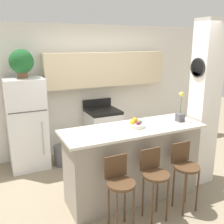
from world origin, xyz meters
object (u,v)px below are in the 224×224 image
object	(u,v)px
fruit_bowl	(136,124)
trash_bin	(62,155)
orchid_vase	(180,113)
refrigerator	(27,124)
potted_plant_on_fridge	(21,62)
bar_stool_left	(120,184)
bar_stool_right	(185,167)
bar_stool_mid	(154,175)
stove_range	(103,131)

from	to	relation	value
fruit_bowl	trash_bin	world-z (taller)	fruit_bowl
orchid_vase	trash_bin	size ratio (longest dim) A/B	1.18
refrigerator	orchid_vase	size ratio (longest dim) A/B	3.63
refrigerator	trash_bin	distance (m)	0.85
potted_plant_on_fridge	bar_stool_left	bearing A→B (deg)	-71.64
orchid_vase	trash_bin	world-z (taller)	orchid_vase
refrigerator	bar_stool_left	bearing A→B (deg)	-71.64
bar_stool_right	bar_stool_mid	bearing A→B (deg)	180.00
potted_plant_on_fridge	fruit_bowl	bearing A→B (deg)	-52.64
bar_stool_right	trash_bin	xyz separation A→B (m)	(-1.16, 1.99, -0.42)
potted_plant_on_fridge	orchid_vase	distance (m)	2.70
refrigerator	stove_range	world-z (taller)	refrigerator
bar_stool_mid	potted_plant_on_fridge	xyz separation A→B (m)	(-1.22, 2.20, 1.29)
potted_plant_on_fridge	fruit_bowl	size ratio (longest dim) A/B	1.94
refrigerator	potted_plant_on_fridge	xyz separation A→B (m)	(-0.00, 0.00, 1.08)
fruit_bowl	bar_stool_left	bearing A→B (deg)	-133.80
potted_plant_on_fridge	trash_bin	world-z (taller)	potted_plant_on_fridge
stove_range	bar_stool_mid	xyz separation A→B (m)	(-0.25, -2.20, 0.14)
potted_plant_on_fridge	fruit_bowl	world-z (taller)	potted_plant_on_fridge
orchid_vase	fruit_bowl	size ratio (longest dim) A/B	1.81
trash_bin	potted_plant_on_fridge	bearing A→B (deg)	159.49
bar_stool_mid	orchid_vase	distance (m)	1.10
fruit_bowl	orchid_vase	bearing A→B (deg)	-3.94
refrigerator	bar_stool_right	distance (m)	2.79
bar_stool_mid	orchid_vase	world-z (taller)	orchid_vase
potted_plant_on_fridge	refrigerator	bearing A→B (deg)	-61.93
bar_stool_right	orchid_vase	size ratio (longest dim) A/B	2.06
bar_stool_mid	bar_stool_left	bearing A→B (deg)	180.00
bar_stool_mid	orchid_vase	bearing A→B (deg)	33.02
bar_stool_mid	bar_stool_right	bearing A→B (deg)	0.00
bar_stool_mid	bar_stool_right	world-z (taller)	same
bar_stool_left	bar_stool_right	world-z (taller)	same
potted_plant_on_fridge	trash_bin	distance (m)	1.80
trash_bin	orchid_vase	bearing A→B (deg)	-46.04
bar_stool_left	bar_stool_mid	size ratio (longest dim) A/B	1.00
orchid_vase	bar_stool_right	bearing A→B (deg)	-119.54
bar_stool_left	orchid_vase	world-z (taller)	orchid_vase
bar_stool_right	orchid_vase	bearing A→B (deg)	60.46
refrigerator	bar_stool_mid	distance (m)	2.52
bar_stool_left	fruit_bowl	xyz separation A→B (m)	(0.53, 0.55, 0.51)
refrigerator	stove_range	bearing A→B (deg)	0.00
potted_plant_on_fridge	bar_stool_mid	bearing A→B (deg)	-61.05
refrigerator	orchid_vase	world-z (taller)	refrigerator
stove_range	bar_stool_left	world-z (taller)	stove_range
refrigerator	fruit_bowl	world-z (taller)	refrigerator
bar_stool_right	refrigerator	bearing A→B (deg)	127.76
refrigerator	potted_plant_on_fridge	size ratio (longest dim) A/B	3.39
bar_stool_left	bar_stool_mid	distance (m)	0.49
stove_range	fruit_bowl	xyz separation A→B (m)	(-0.21, -1.65, 0.65)
stove_range	bar_stool_mid	bearing A→B (deg)	-96.45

